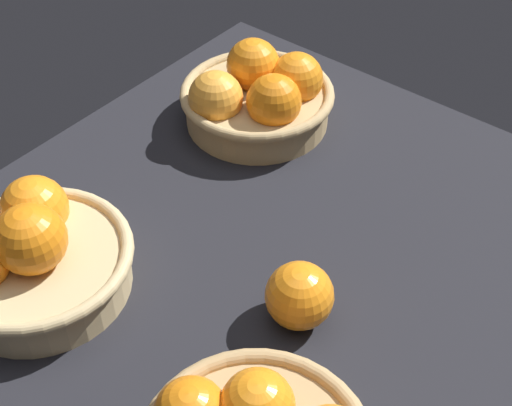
# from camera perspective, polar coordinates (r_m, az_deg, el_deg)

# --- Properties ---
(market_tray) EXTENTS (0.84, 0.72, 0.03)m
(market_tray) POSITION_cam_1_polar(r_m,az_deg,el_deg) (0.92, -0.66, -4.01)
(market_tray) COLOR black
(market_tray) RESTS_ON ground
(basket_near_right) EXTENTS (0.23, 0.23, 0.13)m
(basket_near_right) POSITION_cam_1_polar(r_m,az_deg,el_deg) (0.88, -17.18, -3.96)
(basket_near_right) COLOR tan
(basket_near_right) RESTS_ON market_tray
(basket_near_left) EXTENTS (0.23, 0.23, 0.12)m
(basket_near_left) POSITION_cam_1_polar(r_m,az_deg,el_deg) (1.08, 0.17, 8.28)
(basket_near_left) COLOR tan
(basket_near_left) RESTS_ON market_tray
(loose_orange_front_gap) EXTENTS (0.08, 0.08, 0.08)m
(loose_orange_front_gap) POSITION_cam_1_polar(r_m,az_deg,el_deg) (0.81, 3.40, -7.20)
(loose_orange_front_gap) COLOR orange
(loose_orange_front_gap) RESTS_ON market_tray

